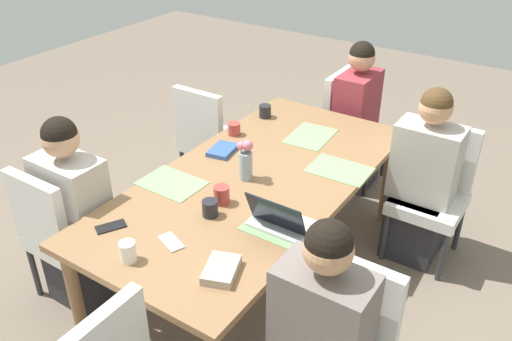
# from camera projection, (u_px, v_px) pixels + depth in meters

# --- Properties ---
(ground_plane) EXTENTS (10.00, 10.00, 0.00)m
(ground_plane) POSITION_uv_depth(u_px,v_px,m) (256.00, 273.00, 3.51)
(ground_plane) COLOR #756656
(dining_table) EXTENTS (2.21, 1.07, 0.73)m
(dining_table) POSITION_uv_depth(u_px,v_px,m) (256.00, 187.00, 3.17)
(dining_table) COLOR olive
(dining_table) RESTS_ON ground_plane
(chair_near_left_near) EXTENTS (0.44, 0.44, 0.90)m
(chair_near_left_near) POSITION_uv_depth(u_px,v_px,m) (434.00, 187.00, 3.48)
(chair_near_left_near) COLOR silver
(chair_near_left_near) RESTS_ON ground_plane
(person_near_left_near) EXTENTS (0.36, 0.40, 1.19)m
(person_near_left_near) POSITION_uv_depth(u_px,v_px,m) (421.00, 186.00, 3.45)
(person_near_left_near) COLOR #2D2D33
(person_near_left_near) RESTS_ON ground_plane
(chair_far_left_mid) EXTENTS (0.44, 0.44, 0.90)m
(chair_far_left_mid) POSITION_uv_depth(u_px,v_px,m) (61.00, 230.00, 3.08)
(chair_far_left_mid) COLOR silver
(chair_far_left_mid) RESTS_ON ground_plane
(person_far_left_mid) EXTENTS (0.36, 0.40, 1.19)m
(person_far_left_mid) POSITION_uv_depth(u_px,v_px,m) (78.00, 223.00, 3.09)
(person_far_left_mid) COLOR #2D2D33
(person_far_left_mid) RESTS_ON ground_plane
(chair_head_right_left_far) EXTENTS (0.44, 0.44, 0.90)m
(chair_head_right_left_far) POSITION_uv_depth(u_px,v_px,m) (349.00, 123.00, 4.33)
(chair_head_right_left_far) COLOR silver
(chair_head_right_left_far) RESTS_ON ground_plane
(person_head_right_left_far) EXTENTS (0.40, 0.36, 1.19)m
(person_head_right_left_far) POSITION_uv_depth(u_px,v_px,m) (355.00, 124.00, 4.23)
(person_head_right_left_far) COLOR #2D2D33
(person_head_right_left_far) RESTS_ON ground_plane
(chair_far_right_far) EXTENTS (0.44, 0.44, 0.90)m
(chair_far_right_far) POSITION_uv_depth(u_px,v_px,m) (209.00, 135.00, 4.13)
(chair_far_right_far) COLOR silver
(chair_far_right_far) RESTS_ON ground_plane
(flower_vase) EXTENTS (0.10, 0.10, 0.26)m
(flower_vase) POSITION_uv_depth(u_px,v_px,m) (246.00, 159.00, 3.07)
(flower_vase) COLOR #8EA8B7
(flower_vase) RESTS_ON dining_table
(placemat_near_left_near) EXTENTS (0.27, 0.37, 0.00)m
(placemat_near_left_near) POSITION_uv_depth(u_px,v_px,m) (339.00, 170.00, 3.22)
(placemat_near_left_near) COLOR #7FAD70
(placemat_near_left_near) RESTS_ON dining_table
(placemat_far_left_mid) EXTENTS (0.27, 0.36, 0.00)m
(placemat_far_left_mid) POSITION_uv_depth(u_px,v_px,m) (172.00, 183.00, 3.08)
(placemat_far_left_mid) COLOR #7FAD70
(placemat_far_left_mid) RESTS_ON dining_table
(placemat_head_right_left_far) EXTENTS (0.38, 0.29, 0.00)m
(placemat_head_right_left_far) POSITION_uv_depth(u_px,v_px,m) (310.00, 136.00, 3.60)
(placemat_head_right_left_far) COLOR #7FAD70
(placemat_head_right_left_far) RESTS_ON dining_table
(placemat_near_right_near) EXTENTS (0.26, 0.36, 0.00)m
(placemat_near_right_near) POSITION_uv_depth(u_px,v_px,m) (281.00, 228.00, 2.71)
(placemat_near_right_near) COLOR #7FAD70
(placemat_near_right_near) RESTS_ON dining_table
(laptop_near_right_near) EXTENTS (0.22, 0.32, 0.20)m
(laptop_near_right_near) POSITION_uv_depth(u_px,v_px,m) (281.00, 221.00, 2.70)
(laptop_near_right_near) COLOR silver
(laptop_near_right_near) RESTS_ON dining_table
(coffee_mug_near_left) EXTENTS (0.09, 0.09, 0.09)m
(coffee_mug_near_left) POSITION_uv_depth(u_px,v_px,m) (265.00, 111.00, 3.85)
(coffee_mug_near_left) COLOR #232328
(coffee_mug_near_left) RESTS_ON dining_table
(coffee_mug_near_right) EXTENTS (0.08, 0.08, 0.08)m
(coffee_mug_near_right) POSITION_uv_depth(u_px,v_px,m) (234.00, 129.00, 3.61)
(coffee_mug_near_right) COLOR #AD3D38
(coffee_mug_near_right) RESTS_ON dining_table
(coffee_mug_centre_left) EXTENTS (0.09, 0.09, 0.10)m
(coffee_mug_centre_left) POSITION_uv_depth(u_px,v_px,m) (222.00, 195.00, 2.89)
(coffee_mug_centre_left) COLOR #AD3D38
(coffee_mug_centre_left) RESTS_ON dining_table
(coffee_mug_centre_right) EXTENTS (0.08, 0.08, 0.09)m
(coffee_mug_centre_right) POSITION_uv_depth(u_px,v_px,m) (210.00, 208.00, 2.79)
(coffee_mug_centre_right) COLOR #232328
(coffee_mug_centre_right) RESTS_ON dining_table
(coffee_mug_far_left) EXTENTS (0.08, 0.08, 0.10)m
(coffee_mug_far_left) POSITION_uv_depth(u_px,v_px,m) (128.00, 252.00, 2.47)
(coffee_mug_far_left) COLOR white
(coffee_mug_far_left) RESTS_ON dining_table
(book_red_cover) EXTENTS (0.22, 0.17, 0.03)m
(book_red_cover) POSITION_uv_depth(u_px,v_px,m) (223.00, 150.00, 3.41)
(book_red_cover) COLOR #335693
(book_red_cover) RESTS_ON dining_table
(book_blue_cover) EXTENTS (0.24, 0.20, 0.04)m
(book_blue_cover) POSITION_uv_depth(u_px,v_px,m) (221.00, 270.00, 2.41)
(book_blue_cover) COLOR #B2A38E
(book_blue_cover) RESTS_ON dining_table
(phone_black) EXTENTS (0.17, 0.14, 0.01)m
(phone_black) POSITION_uv_depth(u_px,v_px,m) (111.00, 227.00, 2.72)
(phone_black) COLOR black
(phone_black) RESTS_ON dining_table
(phone_silver) EXTENTS (0.12, 0.17, 0.01)m
(phone_silver) POSITION_uv_depth(u_px,v_px,m) (171.00, 242.00, 2.61)
(phone_silver) COLOR silver
(phone_silver) RESTS_ON dining_table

